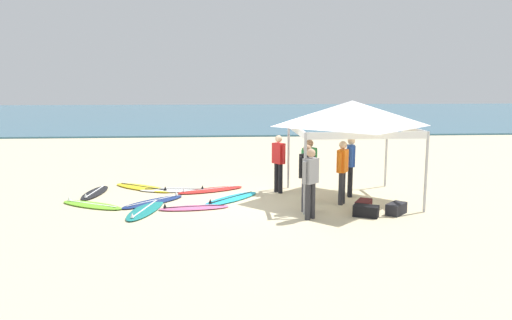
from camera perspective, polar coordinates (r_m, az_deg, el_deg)
The scene contains 21 objects.
ground_plane at distance 13.55m, azimuth 1.60°, elevation -4.97°, with size 80.00×80.00×0.00m, color beige.
sea at distance 46.93m, azimuth -2.37°, elevation 5.22°, with size 80.00×36.00×0.10m, color #386B84.
canopy_tent at distance 13.93m, azimuth 10.91°, elevation 5.22°, with size 3.18×3.18×2.75m.
surfboard_lime at distance 13.92m, azimuth -18.31°, elevation -4.90°, with size 1.97×1.43×0.19m.
surfboard_red at distance 15.05m, azimuth -5.23°, elevation -3.42°, with size 2.12×1.33×0.19m.
surfboard_cyan at distance 13.93m, azimuth -2.86°, elevation -4.42°, with size 1.82×1.91×0.19m.
surfboard_navy at distance 13.85m, azimuth -11.66°, elevation -4.69°, with size 1.79×1.78×0.19m.
surfboard_yellow at distance 15.67m, azimuth -12.77°, elevation -3.10°, with size 2.15×1.81×0.19m.
surfboard_pink at distance 13.05m, azimuth -7.13°, elevation -5.43°, with size 1.87×0.72×0.19m.
surfboard_white at distance 15.16m, azimuth -9.30°, elevation -3.41°, with size 2.11×0.72×0.19m.
surfboard_black at distance 15.38m, azimuth -17.96°, elevation -3.56°, with size 0.66×1.88×0.19m.
surfboard_teal at distance 13.09m, azimuth -12.52°, elevation -5.53°, with size 1.04×2.29×0.19m.
person_green at distance 13.65m, azimuth 6.11°, elevation -0.66°, with size 0.48×0.37×1.71m.
person_blue at distance 14.38m, azimuth 10.78°, elevation -0.27°, with size 0.28×0.54×1.71m.
person_grey at distance 11.89m, azimuth 6.27°, elevation -2.14°, with size 0.44×0.40×1.71m.
person_red at distance 14.61m, azimuth 2.60°, elevation 0.03°, with size 0.39×0.47×1.71m.
person_orange at distance 13.45m, azimuth 9.87°, elevation -0.90°, with size 0.37×0.48×1.71m.
person_black at distance 12.60m, azimuth 5.85°, elevation -1.50°, with size 0.46×0.39×1.71m.
gear_bag_near_tent at distance 12.52m, azimuth 12.47°, elevation -5.72°, with size 0.60×0.32×0.28m, color black.
gear_bag_by_pole at distance 13.02m, azimuth 12.22°, elevation -5.13°, with size 0.60×0.32×0.28m, color #4C1919.
gear_bag_on_sand at distance 12.92m, azimuth 15.76°, elevation -5.38°, with size 0.60×0.32×0.28m, color #232328.
Camera 1 is at (-1.28, -13.07, 3.32)m, focal length 34.94 mm.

